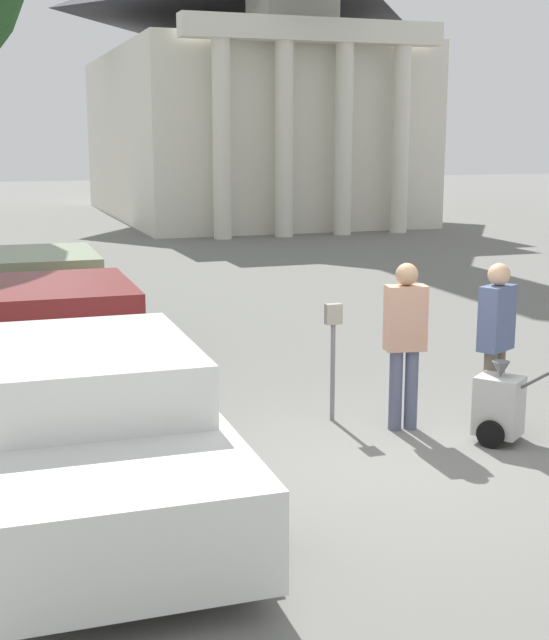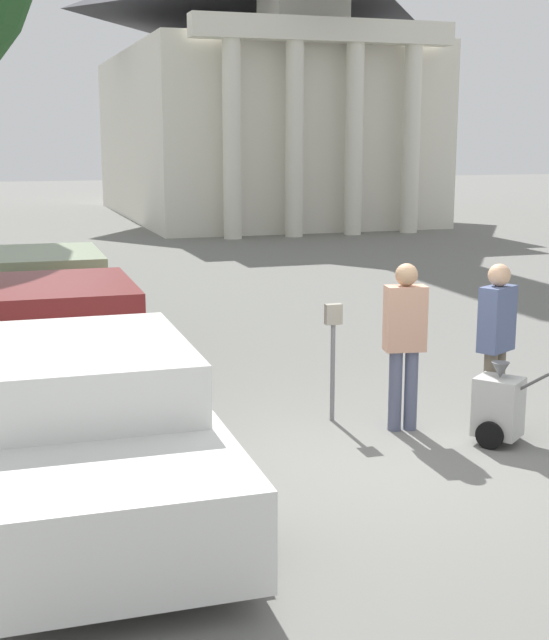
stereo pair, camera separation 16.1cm
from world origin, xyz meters
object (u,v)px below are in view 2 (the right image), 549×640
at_px(parked_car_maroon, 59,344).
at_px(person_worker, 405,336).
at_px(church, 255,65).
at_px(parked_car_white, 88,420).
at_px(parking_meter, 333,340).
at_px(parked_car_sage, 44,302).
at_px(equipment_cart, 499,407).
at_px(person_supervisor, 496,336).

xyz_separation_m(parked_car_maroon, person_worker, (3.33, -2.32, 0.36)).
distance_m(person_worker, church, 26.97).
bearing_deg(parked_car_maroon, parked_car_white, -89.12).
bearing_deg(parking_meter, person_worker, -41.50).
relative_size(parked_car_sage, church, 0.20).
height_order(parking_meter, equipment_cart, parking_meter).
distance_m(parked_car_sage, person_supervisor, 6.87).
bearing_deg(person_worker, church, -93.36).
height_order(person_worker, person_supervisor, person_worker).
xyz_separation_m(parked_car_sage, church, (9.47, 20.72, 5.14)).
bearing_deg(parked_car_maroon, equipment_cart, -35.73).
xyz_separation_m(parking_meter, equipment_cart, (1.31, -1.21, -0.52)).
relative_size(person_worker, equipment_cart, 1.78).
xyz_separation_m(parked_car_white, person_supervisor, (4.23, 0.37, 0.37)).
relative_size(parked_car_maroon, parking_meter, 3.89).
xyz_separation_m(parking_meter, person_supervisor, (1.49, -0.82, 0.11)).
height_order(parked_car_maroon, parking_meter, parked_car_maroon).
bearing_deg(church, person_worker, -103.38).
distance_m(person_worker, person_supervisor, 0.95).
distance_m(parked_car_maroon, church, 25.85).
distance_m(parked_car_white, equipment_cart, 4.06).
height_order(parked_car_white, parked_car_sage, parked_car_sage).
bearing_deg(equipment_cart, parked_car_maroon, 105.71).
bearing_deg(parked_car_maroon, person_worker, -33.98).
xyz_separation_m(parked_car_white, church, (9.47, 26.48, 5.17)).
bearing_deg(parking_meter, church, 75.10).
relative_size(parked_car_sage, equipment_cart, 5.10).
bearing_deg(person_supervisor, parked_car_white, -24.03).
relative_size(parking_meter, equipment_cart, 1.30).
distance_m(parked_car_white, person_worker, 3.42).
relative_size(parked_car_white, parked_car_maroon, 1.03).
bearing_deg(church, equipment_cart, -101.56).
xyz_separation_m(parked_car_white, parked_car_sage, (0.00, 5.76, 0.03)).
bearing_deg(parked_car_white, equipment_cart, 0.55).
bearing_deg(church, parked_car_white, -109.68).
distance_m(parked_car_maroon, person_supervisor, 4.99).
bearing_deg(person_worker, parking_meter, -31.47).
bearing_deg(parking_meter, parked_car_maroon, 146.73).
bearing_deg(person_worker, parked_car_sage, -46.81).
relative_size(parked_car_white, equipment_cart, 5.22).
bearing_deg(person_worker, person_supervisor, 171.59).
relative_size(parked_car_white, parked_car_sage, 1.02).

